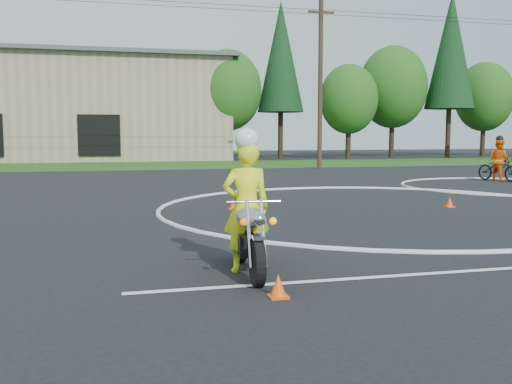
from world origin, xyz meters
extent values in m
plane|color=black|center=(0.00, 0.00, 0.00)|extent=(120.00, 120.00, 0.00)
cube|color=#1E4714|center=(0.00, 27.00, 0.01)|extent=(120.00, 10.00, 0.02)
torus|color=silver|center=(0.00, 3.00, 0.01)|extent=(12.12, 12.12, 0.12)
torus|color=silver|center=(8.00, 8.00, 0.01)|extent=(8.10, 8.10, 0.10)
cube|color=silver|center=(-3.00, -4.00, 0.01)|extent=(8.00, 0.12, 0.01)
cylinder|color=black|center=(-5.21, -4.04, 0.33)|extent=(0.17, 0.67, 0.66)
cylinder|color=black|center=(-5.11, -2.51, 0.33)|extent=(0.17, 0.67, 0.66)
cube|color=black|center=(-5.16, -3.22, 0.44)|extent=(0.35, 0.62, 0.33)
ellipsoid|color=#9A9A9E|center=(-5.17, -3.44, 0.86)|extent=(0.44, 0.73, 0.31)
cube|color=black|center=(-5.14, -2.89, 0.81)|extent=(0.33, 0.68, 0.11)
cylinder|color=silver|center=(-5.31, -3.95, 0.71)|extent=(0.07, 0.40, 0.88)
cylinder|color=white|center=(-5.11, -3.96, 0.71)|extent=(0.07, 0.40, 0.88)
cube|color=silver|center=(-5.21, -4.06, 0.68)|extent=(0.17, 0.25, 0.05)
cylinder|color=silver|center=(-5.19, -3.77, 1.12)|extent=(0.77, 0.09, 0.04)
sphere|color=#BCBCC2|center=(-5.22, -4.15, 0.93)|extent=(0.20, 0.20, 0.20)
sphere|color=#E8450B|center=(-5.42, -4.12, 0.90)|extent=(0.10, 0.10, 0.10)
sphere|color=orange|center=(-5.02, -4.14, 0.90)|extent=(0.10, 0.10, 0.10)
cylinder|color=silver|center=(-4.95, -2.79, 0.33)|extent=(0.15, 0.88, 0.09)
imported|color=#F9FC1A|center=(-5.16, -3.17, 0.97)|extent=(0.74, 0.51, 1.94)
sphere|color=white|center=(-5.17, -3.23, 1.97)|extent=(0.35, 0.35, 0.35)
imported|color=black|center=(9.44, 10.40, 0.55)|extent=(1.24, 2.21, 1.10)
imported|color=#FF600D|center=(9.44, 10.40, 0.91)|extent=(0.90, 1.04, 1.83)
sphere|color=black|center=(9.44, 10.40, 1.85)|extent=(0.32, 0.32, 0.32)
cone|color=#FF550D|center=(-5.09, -4.63, 0.15)|extent=(0.22, 0.22, 0.30)
cube|color=#FF550D|center=(-5.09, -4.63, 0.01)|extent=(0.24, 0.24, 0.03)
cone|color=#FF550D|center=(2.12, 2.79, 0.15)|extent=(0.22, 0.22, 0.30)
cube|color=#FF550D|center=(2.12, 2.79, 0.01)|extent=(0.24, 0.24, 0.03)
cone|color=#FF550D|center=(-3.91, 3.78, 0.15)|extent=(0.22, 0.22, 0.30)
cube|color=#FF550D|center=(-3.91, 3.78, 0.01)|extent=(0.24, 0.24, 0.03)
cube|color=black|center=(-8.00, 31.90, 2.00)|extent=(3.00, 0.16, 3.00)
cylinder|color=#382619|center=(2.00, 34.00, 1.62)|extent=(0.44, 0.44, 3.24)
ellipsoid|color=#1E5116|center=(2.00, 34.00, 5.58)|extent=(5.40, 5.40, 6.48)
cylinder|color=#382619|center=(7.00, 36.00, 1.98)|extent=(0.44, 0.44, 3.96)
cone|color=black|center=(7.00, 36.00, 8.63)|extent=(3.96, 3.96, 9.35)
cylinder|color=#382619|center=(12.00, 33.00, 1.44)|extent=(0.44, 0.44, 2.88)
ellipsoid|color=#1E5116|center=(12.00, 33.00, 4.96)|extent=(4.80, 4.80, 5.76)
cylinder|color=#382619|center=(17.00, 35.00, 1.80)|extent=(0.44, 0.44, 3.60)
ellipsoid|color=#1E5116|center=(17.00, 35.00, 6.20)|extent=(6.00, 6.00, 7.20)
cylinder|color=#382619|center=(22.00, 34.00, 2.16)|extent=(0.44, 0.44, 4.32)
cone|color=black|center=(22.00, 34.00, 9.42)|extent=(4.32, 4.32, 10.20)
cylinder|color=#382619|center=(27.00, 36.00, 1.62)|extent=(0.44, 0.44, 3.24)
ellipsoid|color=#1E5116|center=(27.00, 36.00, 5.58)|extent=(5.40, 5.40, 6.48)
cylinder|color=#382619|center=(-2.00, 35.00, 1.44)|extent=(0.44, 0.44, 2.88)
ellipsoid|color=#1E5116|center=(-2.00, 35.00, 4.96)|extent=(4.80, 4.80, 5.76)
cylinder|color=#473321|center=(5.00, 21.00, 5.00)|extent=(0.28, 0.28, 10.00)
cube|color=#473321|center=(5.00, 21.00, 9.20)|extent=(1.60, 0.12, 0.12)
cylinder|color=black|center=(-5.00, 20.45, 9.20)|extent=(20.00, 0.02, 0.02)
cylinder|color=black|center=(-5.00, 21.55, 9.20)|extent=(20.00, 0.02, 0.02)
cylinder|color=black|center=(15.00, 20.45, 9.20)|extent=(20.00, 0.02, 0.02)
cylinder|color=black|center=(15.00, 21.55, 9.20)|extent=(20.00, 0.02, 0.02)
camera|label=1|loc=(-7.07, -11.35, 2.05)|focal=40.00mm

